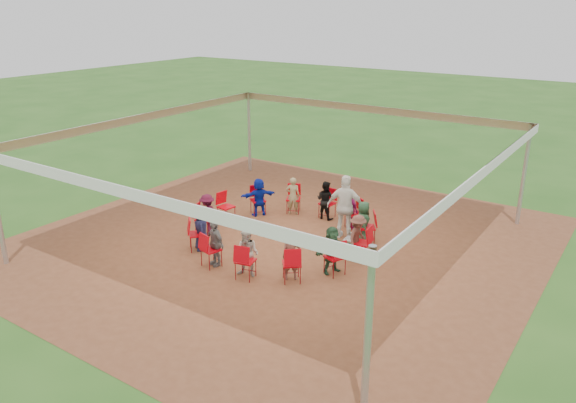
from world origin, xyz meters
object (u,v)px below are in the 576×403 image
Objects in this scene: chair_11 at (292,264)px; chair_5 at (258,200)px; person_seated_6 at (207,214)px; chair_3 at (327,203)px; chair_6 at (226,207)px; laptop at (352,237)px; chair_8 at (197,234)px; person_seated_2 at (351,209)px; person_seated_0 at (358,237)px; person_seated_7 at (201,229)px; chair_1 at (367,227)px; person_seated_4 at (293,196)px; chair_9 at (211,250)px; person_seated_8 at (215,243)px; cable_coil at (304,239)px; standing_person at (346,207)px; person_seated_1 at (363,222)px; chair_12 at (335,257)px; chair_4 at (293,199)px; chair_7 at (204,219)px; person_seated_5 at (259,197)px; person_seated_9 at (248,253)px; person_seated_10 at (291,256)px; person_seated_3 at (325,200)px; person_seated_11 at (332,250)px; chair_10 at (245,261)px; chair_2 at (354,213)px; chair_0 at (362,243)px.

chair_5 is at bearing 96.92° from chair_11.
chair_3 is at bearing 125.67° from person_seated_6.
laptop is at bearing 96.48° from chair_6.
chair_5 reaches higher than laptop.
person_seated_2 reaches higher than chair_8.
person_seated_0 is 4.08m from person_seated_7.
person_seated_4 is at bearing 43.27° from chair_1.
chair_1 is 4.30m from chair_9.
person_seated_8 reaches higher than chair_3.
chair_11 reaches higher than cable_coil.
person_seated_6 is 0.65× the size of standing_person.
chair_6 is 4.19m from person_seated_1.
standing_person reaches higher than chair_12.
chair_4 is 1.00× the size of chair_7.
person_seated_5 is (0.41, 2.04, 0.15)m from chair_7.
person_seated_1 is at bearing 83.08° from person_seated_7.
person_seated_2 is 2.89m from person_seated_5.
chair_6 is at bearing 140.19° from person_seated_8.
person_seated_1 and person_seated_9 have the same top height.
person_seated_5 reaches higher than chair_7.
person_seated_0 reaches higher than chair_1.
person_seated_9 is at bearing -88.24° from cable_coil.
standing_person is (3.43, 1.98, 0.46)m from chair_7.
person_seated_0 is at bearing 20.05° from chair_12.
chair_1 and chair_11 have the same top height.
chair_1 is 2.98m from person_seated_10.
person_seated_3 is 3.24× the size of laptop.
person_seated_10 is at bearing 30.61° from chair_9.
person_seated_11 is at bearing 166.15° from person_seated_0.
chair_1 is 3.05m from chair_11.
chair_6 is 4.19m from person_seated_10.
person_seated_9 is 3.24× the size of laptop.
person_seated_5 is (-3.59, 0.09, 0.00)m from person_seated_1.
laptop is at bearing 57.93° from chair_9.
person_seated_7 reaches higher than chair_5.
chair_10 is 2.88m from laptop.
chair_7 is 4.19m from person_seated_2.
chair_10 is 2.44× the size of cable_coil.
chair_2 is 1.00× the size of chair_3.
person_seated_2 is at bearing 13.85° from person_seated_1.
chair_6 is (-4.57, 0.12, 0.00)m from chair_0.
chair_9 is at bearing 166.15° from chair_10.
person_seated_3 is 3.59m from person_seated_6.
chair_7 is (-0.31, -2.12, 0.00)m from chair_5.
person_seated_5 reaches higher than chair_5.
chair_7 is 0.76× the size of person_seated_10.
standing_person reaches higher than chair_7.
chair_0 is at bearing 55.38° from chair_9.
chair_3 is 2.44× the size of cable_coil.
chair_8 is at bearing -132.08° from cable_coil.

